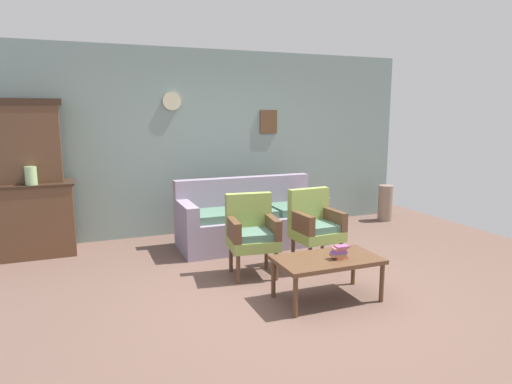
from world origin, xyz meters
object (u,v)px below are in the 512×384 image
Objects in this scene: vase_on_cabinet at (31,176)px; floral_couch at (251,221)px; armchair_near_couch_end at (252,231)px; armchair_by_doorway at (315,224)px; book_stack_on_table at (339,252)px; floor_vase_by_wall at (385,203)px; coffee_table at (327,262)px; side_cabinet at (27,220)px.

vase_on_cabinet reaches higher than floral_couch.
armchair_by_doorway is (0.81, 0.03, 0.00)m from armchair_near_couch_end.
book_stack_on_table is 3.55m from floor_vase_by_wall.
book_stack_on_table is (2.80, -2.46, -0.56)m from vase_on_cabinet.
floral_couch is at bearing 90.73° from coffee_table.
floral_couch is 2.19× the size of armchair_near_couch_end.
armchair_near_couch_end is at bearing 115.37° from coffee_table.
coffee_table is at bearing -41.56° from vase_on_cabinet.
armchair_by_doorway is at bearing 67.95° from coffee_table.
floral_couch and armchair_by_doorway have the same top height.
floral_couch is (2.78, -0.57, -0.14)m from side_cabinet.
vase_on_cabinet is at bearing 146.72° from armchair_near_couch_end.
side_cabinet is 5.21× the size of vase_on_cabinet.
side_cabinet reaches higher than floral_couch.
floral_couch reaches higher than coffee_table.
armchair_near_couch_end is 5.46× the size of book_stack_on_table.
floor_vase_by_wall is (2.48, 2.54, -0.19)m from book_stack_on_table.
coffee_table is at bearing -89.27° from floral_couch.
book_stack_on_table is at bearing -34.51° from coffee_table.
armchair_near_couch_end is at bearing -152.43° from floor_vase_by_wall.
side_cabinet is 2.84m from floral_couch.
vase_on_cabinet reaches higher than coffee_table.
armchair_near_couch_end is 0.90× the size of coffee_table.
armchair_by_doorway is 1.04m from book_stack_on_table.
floor_vase_by_wall is at bearing 0.77° from vase_on_cabinet.
armchair_near_couch_end is at bearing 118.26° from book_stack_on_table.
side_cabinet is 3.92m from book_stack_on_table.
armchair_by_doorway is at bearing -69.11° from floral_couch.
coffee_table is (0.43, -0.91, -0.12)m from armchair_near_couch_end.
armchair_near_couch_end is 1.10m from book_stack_on_table.
side_cabinet is 0.59× the size of floral_couch.
armchair_near_couch_end reaches higher than coffee_table.
floral_couch is at bearing -169.70° from floor_vase_by_wall.
book_stack_on_table is at bearing -134.37° from floor_vase_by_wall.
floral_couch reaches higher than book_stack_on_table.
vase_on_cabinet is (0.10, -0.17, 0.57)m from side_cabinet.
book_stack_on_table is 0.28× the size of floor_vase_by_wall.
vase_on_cabinet is at bearing -60.02° from side_cabinet.
armchair_by_doorway reaches higher than coffee_table.
coffee_table is 6.07× the size of book_stack_on_table.
armchair_by_doorway reaches higher than floor_vase_by_wall.
floor_vase_by_wall is (2.60, 0.47, -0.03)m from floral_couch.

